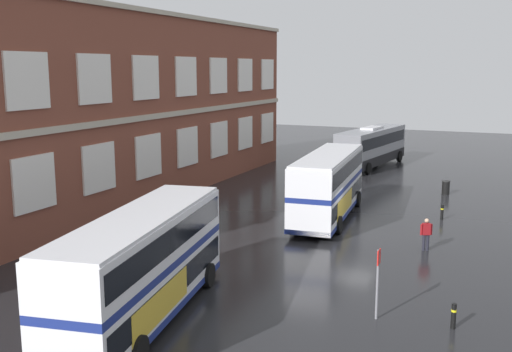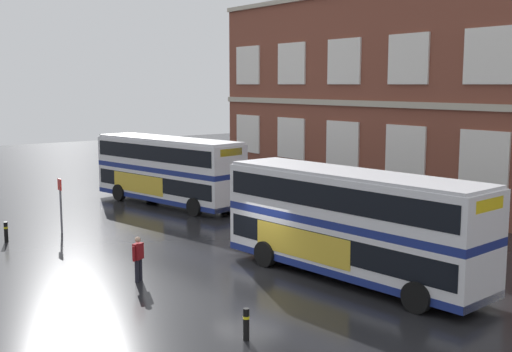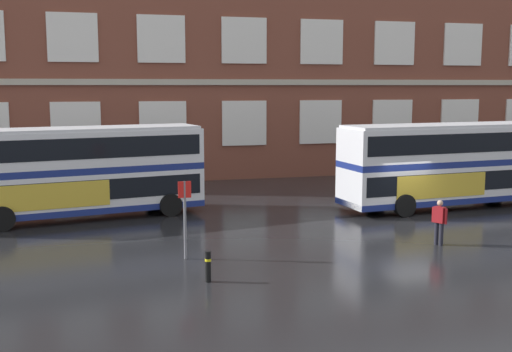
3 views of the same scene
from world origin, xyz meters
The scene contains 10 objects.
ground_plane centered at (0.00, 2.00, 0.00)m, with size 120.00×120.00×0.00m, color black.
brick_terminal_building centered at (0.77, 17.98, 6.38)m, with size 45.86×8.19×13.04m.
double_decker_near centered at (-14.34, 4.16, 2.15)m, with size 11.28×4.49×4.07m.
double_decker_middle centered at (3.08, 2.32, 2.15)m, with size 11.19×3.63×4.07m.
touring_coach centered at (23.79, 4.30, 1.91)m, with size 12.24×4.25×3.80m.
waiting_passenger centered at (-1.31, -4.24, 0.93)m, with size 0.40×0.61×1.70m.
bus_stand_flag centered at (-10.75, -3.76, 1.64)m, with size 0.44×0.10×2.70m.
station_litter_bin centered at (13.53, -3.65, 0.52)m, with size 0.60×0.60×1.03m.
safety_bollard_west centered at (-10.47, -6.49, 0.49)m, with size 0.19×0.19×0.95m.
safety_bollard_east centered at (5.61, -4.27, 0.49)m, with size 0.19×0.19×0.95m.
Camera 1 is at (-31.73, -8.00, 9.29)m, focal length 41.59 mm.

